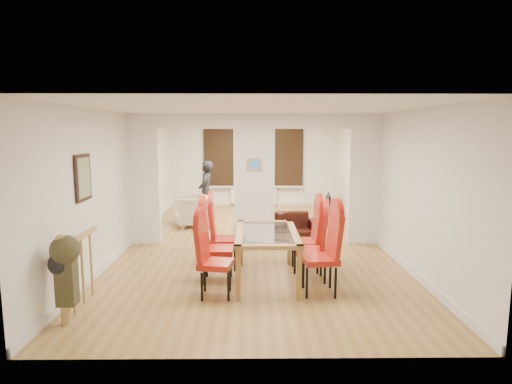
{
  "coord_description": "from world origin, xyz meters",
  "views": [
    {
      "loc": [
        -0.06,
        -8.5,
        2.26
      ],
      "look_at": [
        0.04,
        0.6,
        0.96
      ],
      "focal_mm": 30.0,
      "sensor_mm": 36.0,
      "label": 1
    }
  ],
  "objects_px": {
    "dining_chair_rc": "(305,237)",
    "television": "(326,203)",
    "dining_table": "(267,256)",
    "coffee_table": "(256,212)",
    "sofa": "(277,226)",
    "dining_chair_rb": "(312,245)",
    "bottle": "(256,204)",
    "bowl": "(265,207)",
    "dining_chair_lc": "(224,235)",
    "armchair": "(192,211)",
    "dining_chair_ra": "(320,253)",
    "dining_chair_la": "(216,258)",
    "person": "(206,191)",
    "dining_chair_lb": "(218,244)"
  },
  "relations": [
    {
      "from": "dining_chair_rb",
      "to": "bowl",
      "type": "height_order",
      "value": "dining_chair_rb"
    },
    {
      "from": "dining_chair_ra",
      "to": "dining_chair_la",
      "type": "bearing_deg",
      "value": 176.29
    },
    {
      "from": "dining_chair_lb",
      "to": "dining_chair_rb",
      "type": "bearing_deg",
      "value": 1.85
    },
    {
      "from": "sofa",
      "to": "person",
      "type": "height_order",
      "value": "person"
    },
    {
      "from": "dining_chair_la",
      "to": "armchair",
      "type": "distance_m",
      "value": 4.54
    },
    {
      "from": "dining_table",
      "to": "dining_chair_rb",
      "type": "height_order",
      "value": "dining_chair_rb"
    },
    {
      "from": "dining_chair_ra",
      "to": "coffee_table",
      "type": "relative_size",
      "value": 1.25
    },
    {
      "from": "dining_chair_rc",
      "to": "person",
      "type": "relative_size",
      "value": 0.73
    },
    {
      "from": "dining_chair_lc",
      "to": "coffee_table",
      "type": "relative_size",
      "value": 1.19
    },
    {
      "from": "dining_chair_la",
      "to": "dining_chair_rc",
      "type": "xyz_separation_m",
      "value": [
        1.36,
        1.09,
        0.01
      ]
    },
    {
      "from": "bottle",
      "to": "armchair",
      "type": "bearing_deg",
      "value": -147.1
    },
    {
      "from": "sofa",
      "to": "bowl",
      "type": "distance_m",
      "value": 2.47
    },
    {
      "from": "coffee_table",
      "to": "television",
      "type": "bearing_deg",
      "value": 14.59
    },
    {
      "from": "dining_chair_rb",
      "to": "bowl",
      "type": "relative_size",
      "value": 4.75
    },
    {
      "from": "dining_chair_rb",
      "to": "bowl",
      "type": "bearing_deg",
      "value": 108.76
    },
    {
      "from": "coffee_table",
      "to": "person",
      "type": "bearing_deg",
      "value": -155.4
    },
    {
      "from": "dining_table",
      "to": "bottle",
      "type": "height_order",
      "value": "dining_table"
    },
    {
      "from": "dining_chair_la",
      "to": "bowl",
      "type": "bearing_deg",
      "value": 91.44
    },
    {
      "from": "dining_chair_ra",
      "to": "coffee_table",
      "type": "xyz_separation_m",
      "value": [
        -0.82,
        5.45,
        -0.48
      ]
    },
    {
      "from": "dining_table",
      "to": "armchair",
      "type": "bearing_deg",
      "value": 113.42
    },
    {
      "from": "dining_chair_lb",
      "to": "dining_chair_rb",
      "type": "xyz_separation_m",
      "value": [
        1.42,
        0.04,
        -0.03
      ]
    },
    {
      "from": "bowl",
      "to": "armchair",
      "type": "bearing_deg",
      "value": -145.78
    },
    {
      "from": "sofa",
      "to": "bowl",
      "type": "height_order",
      "value": "sofa"
    },
    {
      "from": "dining_table",
      "to": "sofa",
      "type": "bearing_deg",
      "value": 82.96
    },
    {
      "from": "dining_chair_lc",
      "to": "dining_chair_ra",
      "type": "bearing_deg",
      "value": -41.04
    },
    {
      "from": "person",
      "to": "television",
      "type": "distance_m",
      "value": 3.42
    },
    {
      "from": "dining_chair_lb",
      "to": "television",
      "type": "distance_m",
      "value": 6.04
    },
    {
      "from": "television",
      "to": "dining_chair_la",
      "type": "bearing_deg",
      "value": 164.22
    },
    {
      "from": "dining_chair_lc",
      "to": "armchair",
      "type": "height_order",
      "value": "dining_chair_lc"
    },
    {
      "from": "dining_chair_rc",
      "to": "television",
      "type": "height_order",
      "value": "dining_chair_rc"
    },
    {
      "from": "dining_table",
      "to": "dining_chair_la",
      "type": "relative_size",
      "value": 1.5
    },
    {
      "from": "bottle",
      "to": "dining_chair_lb",
      "type": "bearing_deg",
      "value": -97.31
    },
    {
      "from": "television",
      "to": "bottle",
      "type": "bearing_deg",
      "value": 114.52
    },
    {
      "from": "dining_chair_ra",
      "to": "television",
      "type": "xyz_separation_m",
      "value": [
        1.11,
        5.95,
        -0.33
      ]
    },
    {
      "from": "dining_table",
      "to": "person",
      "type": "xyz_separation_m",
      "value": [
        -1.37,
        4.35,
        0.38
      ]
    },
    {
      "from": "dining_chair_rc",
      "to": "dining_chair_rb",
      "type": "bearing_deg",
      "value": -87.86
    },
    {
      "from": "coffee_table",
      "to": "bottle",
      "type": "relative_size",
      "value": 3.44
    },
    {
      "from": "dining_table",
      "to": "television",
      "type": "relative_size",
      "value": 1.8
    },
    {
      "from": "coffee_table",
      "to": "dining_chair_la",
      "type": "bearing_deg",
      "value": -96.33
    },
    {
      "from": "dining_chair_la",
      "to": "dining_chair_rb",
      "type": "relative_size",
      "value": 1.0
    },
    {
      "from": "dining_chair_lb",
      "to": "bottle",
      "type": "xyz_separation_m",
      "value": [
        0.62,
        4.84,
        -0.22
      ]
    },
    {
      "from": "sofa",
      "to": "bottle",
      "type": "bearing_deg",
      "value": 98.84
    },
    {
      "from": "sofa",
      "to": "dining_chair_rb",
      "type": "bearing_deg",
      "value": -83.95
    },
    {
      "from": "person",
      "to": "dining_chair_lc",
      "type": "bearing_deg",
      "value": 17.58
    },
    {
      "from": "dining_chair_lc",
      "to": "coffee_table",
      "type": "bearing_deg",
      "value": 80.28
    },
    {
      "from": "coffee_table",
      "to": "bottle",
      "type": "xyz_separation_m",
      "value": [
        -0.01,
        -0.11,
        0.24
      ]
    },
    {
      "from": "dining_table",
      "to": "dining_chair_rb",
      "type": "bearing_deg",
      "value": 1.6
    },
    {
      "from": "dining_table",
      "to": "coffee_table",
      "type": "bearing_deg",
      "value": 91.18
    },
    {
      "from": "dining_chair_rb",
      "to": "bottle",
      "type": "relative_size",
      "value": 4.0
    },
    {
      "from": "dining_chair_ra",
      "to": "sofa",
      "type": "distance_m",
      "value": 3.14
    }
  ]
}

